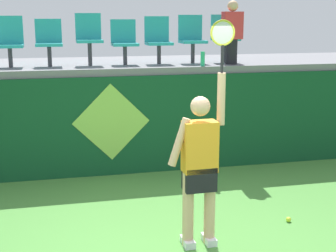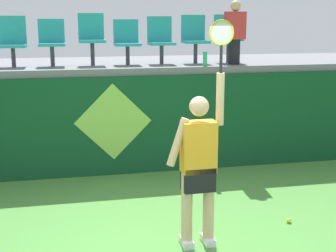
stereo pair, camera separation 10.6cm
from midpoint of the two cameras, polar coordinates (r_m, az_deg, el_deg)
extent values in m
cube|color=#0F4223|center=(8.25, -4.69, 0.15)|extent=(12.72, 0.20, 1.65)
cube|color=slate|center=(9.26, -5.88, 7.04)|extent=(12.72, 2.46, 0.12)
cube|color=white|center=(5.86, 1.77, -13.27)|extent=(0.13, 0.26, 0.08)
cube|color=white|center=(5.93, 4.24, -12.97)|extent=(0.13, 0.26, 0.08)
cylinder|color=#DBAD84|center=(5.70, 1.79, -9.63)|extent=(0.13, 0.13, 0.89)
cylinder|color=#DBAD84|center=(5.77, 4.31, -9.36)|extent=(0.13, 0.13, 0.89)
cube|color=black|center=(5.61, 3.10, -6.06)|extent=(0.36, 0.23, 0.28)
cube|color=orange|center=(5.50, 3.15, -2.41)|extent=(0.38, 0.23, 0.58)
sphere|color=#DBAD84|center=(5.40, 3.21, 2.30)|extent=(0.22, 0.22, 0.22)
cylinder|color=#DBAD84|center=(5.42, 0.73, -1.87)|extent=(0.26, 0.10, 0.55)
cylinder|color=#DBAD84|center=(5.46, 5.62, 3.13)|extent=(0.09, 0.09, 0.58)
cylinder|color=black|center=(5.41, 5.72, 7.73)|extent=(0.03, 0.03, 0.30)
torus|color=gold|center=(5.39, 5.79, 10.70)|extent=(0.28, 0.03, 0.28)
ellipsoid|color=silver|center=(5.39, 5.79, 10.70)|extent=(0.24, 0.02, 0.24)
sphere|color=#D1E533|center=(6.64, 13.34, -10.49)|extent=(0.07, 0.07, 0.07)
cylinder|color=#26B272|center=(8.41, 3.67, 7.77)|extent=(0.07, 0.07, 0.25)
cylinder|color=#38383D|center=(8.62, -18.13, 7.55)|extent=(0.07, 0.07, 0.32)
cube|color=teal|center=(8.61, -18.22, 8.78)|extent=(0.44, 0.42, 0.05)
cube|color=teal|center=(8.78, -18.23, 10.53)|extent=(0.44, 0.04, 0.46)
cylinder|color=#38383D|center=(8.59, -13.90, 7.84)|extent=(0.07, 0.07, 0.34)
cube|color=teal|center=(8.57, -13.97, 9.13)|extent=(0.44, 0.42, 0.05)
cube|color=teal|center=(8.75, -14.04, 10.66)|extent=(0.44, 0.04, 0.40)
cylinder|color=#38383D|center=(8.60, -9.38, 8.21)|extent=(0.07, 0.07, 0.39)
cube|color=teal|center=(8.59, -9.44, 9.67)|extent=(0.44, 0.42, 0.05)
cube|color=teal|center=(8.77, -9.58, 11.33)|extent=(0.44, 0.04, 0.44)
cylinder|color=#38383D|center=(8.67, -5.35, 8.15)|extent=(0.07, 0.07, 0.33)
cube|color=teal|center=(8.65, -5.37, 9.39)|extent=(0.44, 0.42, 0.05)
cube|color=teal|center=(8.83, -5.57, 10.91)|extent=(0.44, 0.04, 0.40)
cylinder|color=#38383D|center=(8.77, -1.40, 8.28)|extent=(0.07, 0.07, 0.33)
cube|color=teal|center=(8.76, -1.41, 9.53)|extent=(0.44, 0.42, 0.05)
cube|color=teal|center=(8.93, -1.67, 11.17)|extent=(0.44, 0.04, 0.44)
cylinder|color=#38383D|center=(8.91, 2.54, 8.42)|extent=(0.07, 0.07, 0.36)
cube|color=teal|center=(8.90, 2.55, 9.72)|extent=(0.44, 0.42, 0.05)
cube|color=teal|center=(9.08, 2.24, 11.35)|extent=(0.44, 0.04, 0.45)
cylinder|color=#38383D|center=(9.10, 6.32, 8.57)|extent=(0.07, 0.07, 0.40)
cube|color=teal|center=(9.09, 6.36, 9.98)|extent=(0.44, 0.42, 0.05)
cube|color=teal|center=(9.26, 5.99, 11.46)|extent=(0.44, 0.04, 0.41)
cylinder|color=black|center=(8.79, 7.02, 8.54)|extent=(0.20, 0.20, 0.44)
cube|color=red|center=(8.77, 7.11, 11.49)|extent=(0.34, 0.20, 0.47)
sphere|color=#DBAD84|center=(8.77, 7.17, 13.63)|extent=(0.19, 0.19, 0.19)
cube|color=#0F4223|center=(8.32, -6.80, -5.64)|extent=(0.90, 0.01, 0.00)
plane|color=#8CC64C|center=(8.08, -6.96, 0.44)|extent=(1.27, 0.00, 1.27)
camera|label=1|loc=(0.05, -90.49, -0.11)|focal=52.62mm
camera|label=2|loc=(0.05, 89.51, 0.11)|focal=52.62mm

